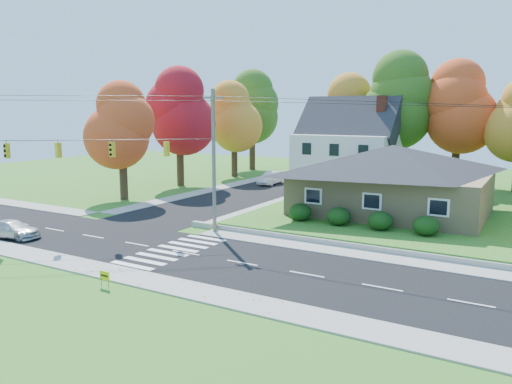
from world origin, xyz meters
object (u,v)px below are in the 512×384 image
silver_sedan (12,229)px  fire_hydrant (215,225)px  white_car (272,178)px  ranch_house (392,178)px

silver_sedan → fire_hydrant: bearing=-60.6°
silver_sedan → fire_hydrant: silver_sedan is taller
fire_hydrant → white_car: bearing=108.4°
white_car → silver_sedan: bearing=-95.2°
white_car → fire_hydrant: white_car is taller
ranch_house → white_car: bearing=145.0°
ranch_house → fire_hydrant: 14.55m
ranch_house → silver_sedan: bearing=-137.1°
silver_sedan → fire_hydrant: (10.60, 8.64, -0.19)m
white_car → fire_hydrant: (7.50, -22.48, -0.34)m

